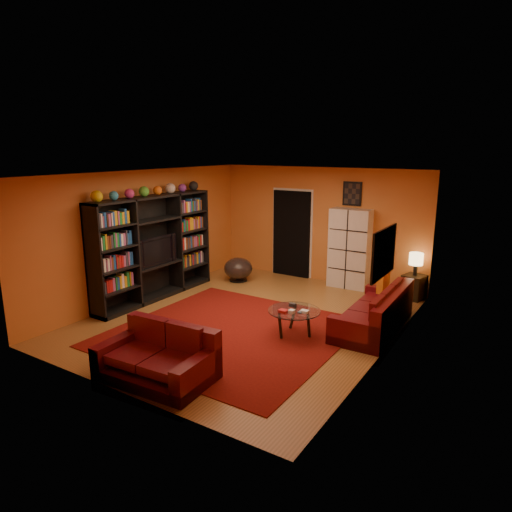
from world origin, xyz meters
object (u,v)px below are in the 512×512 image
Objects in this scene: tv at (154,250)px; coffee_table at (294,313)px; entertainment_unit at (154,248)px; loveseat at (160,357)px; bowl_chair at (238,269)px; sofa at (378,313)px; storage_cabinet at (350,249)px; side_table at (414,287)px; table_lamp at (416,260)px.

tv is 3.33m from coffee_table.
loveseat is (2.44, -2.42, -0.77)m from entertainment_unit.
bowl_chair is at bearing 17.86° from loveseat.
sofa is (4.41, 0.77, -0.76)m from entertainment_unit.
storage_cabinet is 2.57m from bowl_chair.
entertainment_unit is 4.53× the size of bowl_chair.
loveseat is 0.90× the size of storage_cabinet.
tv is 1.53× the size of bowl_chair.
tv reaches higher than sofa.
bowl_chair is (0.71, 1.94, -0.72)m from tv.
side_table is at bearing 12.95° from bowl_chair.
side_table is at bearing -57.93° from tv.
loveseat reaches higher than side_table.
coffee_table is (3.32, -0.22, -0.66)m from entertainment_unit.
tv is 3.44m from loveseat.
table_lamp reaches higher than bowl_chair.
table_lamp is at bearing 85.50° from sofa.
coffee_table is 1.72× the size of side_table.
loveseat is at bearing -44.69° from entertainment_unit.
entertainment_unit reaches higher than side_table.
coffee_table is at bearing -25.24° from loveseat.
loveseat reaches higher than bowl_chair.
storage_cabinet is at bearing 21.45° from bowl_chair.
loveseat is 3.14× the size of side_table.
tv is 2.03× the size of side_table.
bowl_chair is at bearing -159.98° from storage_cabinet.
storage_cabinet is 1.43m from table_lamp.
entertainment_unit is at bearing -139.28° from storage_cabinet.
table_lamp is at bearing -25.42° from loveseat.
bowl_chair is at bearing -167.05° from table_lamp.
sofa is at bearing -79.29° from tv.
sofa is 3.75m from loveseat.
tv is 0.58× the size of storage_cabinet.
side_table is (3.76, 0.87, -0.04)m from bowl_chair.
entertainment_unit reaches higher than tv.
storage_cabinet is (-1.32, 2.03, 0.59)m from sofa.
sofa is 2.49m from storage_cabinet.
side_table is (1.20, 2.97, -0.14)m from coffee_table.
entertainment_unit is at bearing -148.71° from side_table.
tv is 4.17m from storage_cabinet.
loveseat is 5.57m from side_table.
entertainment_unit is 0.08m from tv.
entertainment_unit is 5.30m from table_lamp.
loveseat is 4.62m from bowl_chair.
tv reaches higher than table_lamp.
storage_cabinet is (3.09, 2.80, -0.18)m from entertainment_unit.
side_table is at bearing 85.50° from sofa.
entertainment_unit is 2.95× the size of tv.
side_table reaches higher than coffee_table.
tv is at bearing -110.19° from bowl_chair.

